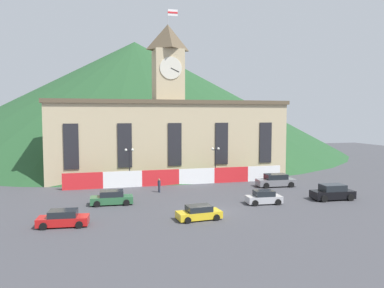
% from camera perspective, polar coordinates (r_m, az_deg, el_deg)
% --- Properties ---
extents(ground_plane, '(160.00, 160.00, 0.00)m').
position_cam_1_polar(ground_plane, '(39.00, 3.08, -10.25)').
color(ground_plane, '#424247').
extents(civic_building, '(37.25, 10.51, 26.56)m').
position_cam_1_polar(civic_building, '(60.27, -3.64, 1.46)').
color(civic_building, '#C6B289').
rests_on(civic_building, ground).
extents(banner_fence, '(31.55, 0.12, 2.24)m').
position_cam_1_polar(banner_fence, '(53.28, -1.99, -5.05)').
color(banner_fence, red).
rests_on(banner_fence, ground).
extents(hillside_backdrop, '(113.93, 113.93, 30.54)m').
position_cam_1_polar(hillside_backdrop, '(108.71, -8.66, 7.19)').
color(hillside_backdrop, '#234C28').
rests_on(hillside_backdrop, ground).
extents(street_lamp_center, '(1.26, 0.36, 5.28)m').
position_cam_1_polar(street_lamp_center, '(52.48, -9.53, -2.28)').
color(street_lamp_center, black).
rests_on(street_lamp_center, ground).
extents(street_lamp_far_left, '(1.26, 0.36, 5.16)m').
position_cam_1_polar(street_lamp_far_left, '(55.04, 3.59, -2.01)').
color(street_lamp_far_left, black).
rests_on(street_lamp_far_left, ground).
extents(car_silver_hatch, '(4.02, 2.25, 1.50)m').
position_cam_1_polar(car_silver_hatch, '(42.88, 10.89, -8.03)').
color(car_silver_hatch, '#B7B7BC').
rests_on(car_silver_hatch, ground).
extents(car_red_sedan, '(4.55, 2.47, 1.45)m').
position_cam_1_polar(car_red_sedan, '(35.81, -19.04, -10.71)').
color(car_red_sedan, red).
rests_on(car_red_sedan, ground).
extents(car_gray_pickup, '(5.43, 2.66, 1.75)m').
position_cam_1_polar(car_gray_pickup, '(53.33, 12.65, -5.48)').
color(car_gray_pickup, slate).
rests_on(car_gray_pickup, ground).
extents(car_black_suv, '(5.01, 2.59, 1.80)m').
position_cam_1_polar(car_black_suv, '(47.10, 20.62, -6.94)').
color(car_black_suv, black).
rests_on(car_black_suv, ground).
extents(car_yellow_coupe, '(4.34, 2.41, 1.35)m').
position_cam_1_polar(car_yellow_coupe, '(36.02, 1.06, -10.46)').
color(car_yellow_coupe, yellow).
rests_on(car_yellow_coupe, ground).
extents(car_green_wagon, '(4.68, 2.29, 1.55)m').
position_cam_1_polar(car_green_wagon, '(42.73, -12.13, -8.06)').
color(car_green_wagon, '#2D663D').
rests_on(car_green_wagon, ground).
extents(pedestrian, '(0.44, 0.44, 1.77)m').
position_cam_1_polar(pedestrian, '(48.37, -5.03, -6.22)').
color(pedestrian, '#282D3D').
rests_on(pedestrian, ground).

